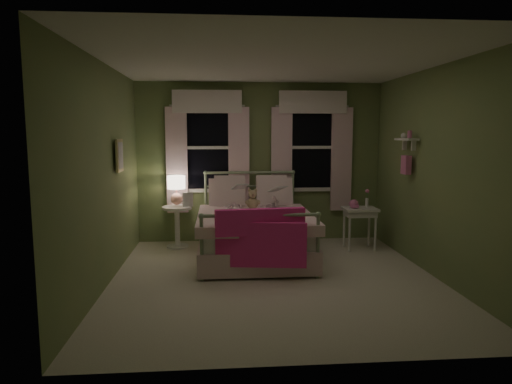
{
  "coord_description": "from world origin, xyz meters",
  "views": [
    {
      "loc": [
        -0.68,
        -5.39,
        1.79
      ],
      "look_at": [
        -0.18,
        0.66,
        1.0
      ],
      "focal_mm": 32.0,
      "sensor_mm": 36.0,
      "label": 1
    }
  ],
  "objects": [
    {
      "name": "pink_throw",
      "position": [
        -0.18,
        -0.02,
        0.61
      ],
      "size": [
        1.1,
        0.27,
        0.71
      ],
      "color": "#FA3195",
      "rests_on": "bed"
    },
    {
      "name": "table_lamp",
      "position": [
        -1.34,
        1.7,
        0.95
      ],
      "size": [
        0.28,
        0.28,
        0.45
      ],
      "color": "#FFAE96",
      "rests_on": "nightstand_left"
    },
    {
      "name": "framed_picture",
      "position": [
        -1.95,
        0.6,
        1.5
      ],
      "size": [
        0.03,
        0.32,
        0.42
      ],
      "color": "beige",
      "rests_on": "room_shell"
    },
    {
      "name": "nightstand_left",
      "position": [
        -1.34,
        1.7,
        0.42
      ],
      "size": [
        0.46,
        0.46,
        0.65
      ],
      "color": "white",
      "rests_on": "ground"
    },
    {
      "name": "bed",
      "position": [
        -0.18,
        1.01,
        0.38
      ],
      "size": [
        1.58,
        2.04,
        1.18
      ],
      "color": "white",
      "rests_on": "ground"
    },
    {
      "name": "child_left",
      "position": [
        -0.46,
        1.43,
        0.96
      ],
      "size": [
        0.32,
        0.24,
        0.77
      ],
      "primitive_type": "imported",
      "rotation": [
        0.0,
        0.0,
        3.36
      ],
      "color": "#F7D1DD",
      "rests_on": "bed"
    },
    {
      "name": "wall_shelf",
      "position": [
        1.9,
        0.7,
        1.52
      ],
      "size": [
        0.15,
        0.5,
        0.6
      ],
      "color": "white",
      "rests_on": "room_shell"
    },
    {
      "name": "book_nightstand",
      "position": [
        -1.24,
        1.62,
        0.66
      ],
      "size": [
        0.23,
        0.26,
        0.02
      ],
      "primitive_type": "imported",
      "rotation": [
        0.0,
        0.0,
        0.32
      ],
      "color": "beige",
      "rests_on": "nightstand_left"
    },
    {
      "name": "room_shell",
      "position": [
        0.0,
        0.0,
        1.3
      ],
      "size": [
        4.2,
        4.2,
        4.2
      ],
      "color": "white",
      "rests_on": "ground"
    },
    {
      "name": "book_right",
      "position": [
        0.1,
        1.18,
        0.92
      ],
      "size": [
        0.23,
        0.19,
        0.26
      ],
      "primitive_type": "imported",
      "rotation": [
        1.22,
        0.0,
        0.47
      ],
      "color": "beige",
      "rests_on": "child_right"
    },
    {
      "name": "nightstand_right",
      "position": [
        1.47,
        1.34,
        0.55
      ],
      "size": [
        0.5,
        0.4,
        0.64
      ],
      "color": "white",
      "rests_on": "ground"
    },
    {
      "name": "window_right",
      "position": [
        0.85,
        2.03,
        1.62
      ],
      "size": [
        1.34,
        0.13,
        1.96
      ],
      "color": "black",
      "rests_on": "room_shell"
    },
    {
      "name": "window_left",
      "position": [
        -0.85,
        2.03,
        1.62
      ],
      "size": [
        1.34,
        0.13,
        1.96
      ],
      "color": "black",
      "rests_on": "room_shell"
    },
    {
      "name": "teddy_bear",
      "position": [
        -0.18,
        1.27,
        0.79
      ],
      "size": [
        0.23,
        0.18,
        0.31
      ],
      "color": "tan",
      "rests_on": "bed"
    },
    {
      "name": "book_left",
      "position": [
        -0.46,
        1.18,
        0.96
      ],
      "size": [
        0.22,
        0.17,
        0.26
      ],
      "primitive_type": "imported",
      "rotation": [
        1.22,
        0.0,
        0.29
      ],
      "color": "beige",
      "rests_on": "child_left"
    },
    {
      "name": "child_right",
      "position": [
        0.1,
        1.43,
        0.93
      ],
      "size": [
        0.39,
        0.33,
        0.72
      ],
      "primitive_type": "imported",
      "rotation": [
        0.0,
        0.0,
        2.96
      ],
      "color": "#F7D1DD",
      "rests_on": "bed"
    },
    {
      "name": "pink_toy",
      "position": [
        1.37,
        1.34,
        0.71
      ],
      "size": [
        0.14,
        0.2,
        0.14
      ],
      "color": "pink",
      "rests_on": "nightstand_right"
    },
    {
      "name": "bud_vase",
      "position": [
        1.59,
        1.39,
        0.79
      ],
      "size": [
        0.06,
        0.06,
        0.28
      ],
      "color": "white",
      "rests_on": "nightstand_right"
    }
  ]
}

